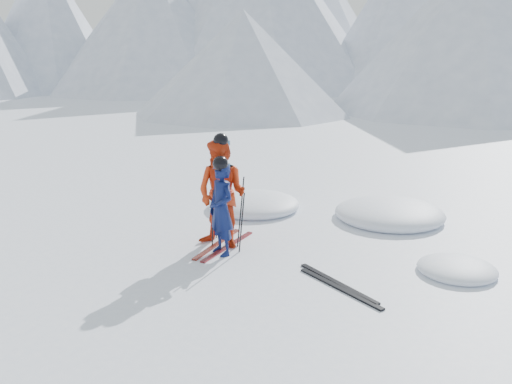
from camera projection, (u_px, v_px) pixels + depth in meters
The scene contains 12 objects.
ground at pixel (358, 291), 7.93m from camera, with size 160.00×160.00×0.00m, color white.
skier_blue at pixel (221, 209), 9.19m from camera, with size 0.59×0.39×1.62m, color #0B1546.
skier_red at pixel (222, 194), 9.52m from camera, with size 0.94×0.73×1.94m, color red.
pole_blue_left at pixel (213, 219), 9.54m from camera, with size 0.02×0.02×1.08m, color black.
pole_blue_right at pixel (242, 223), 9.34m from camera, with size 0.02×0.02×1.08m, color black.
pole_red_left at pixel (217, 206), 9.97m from camera, with size 0.02×0.02×1.29m, color black.
pole_red_right at pixel (241, 212), 9.57m from camera, with size 0.02×0.02×1.29m, color black.
ski_worn_left at pixel (217, 244), 9.83m from camera, with size 0.09×1.70×0.03m, color black.
ski_worn_right at pixel (228, 246), 9.71m from camera, with size 0.09×1.70×0.03m, color black.
ski_loose_a at pixel (337, 283), 8.18m from camera, with size 0.09×1.70×0.03m, color black.
ski_loose_b at pixel (340, 288), 8.00m from camera, with size 0.09×1.70×0.03m, color black.
snow_lumps at pixel (339, 218), 11.39m from camera, with size 6.29×3.95×0.50m.
Camera 1 is at (2.64, -6.97, 3.43)m, focal length 38.00 mm.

